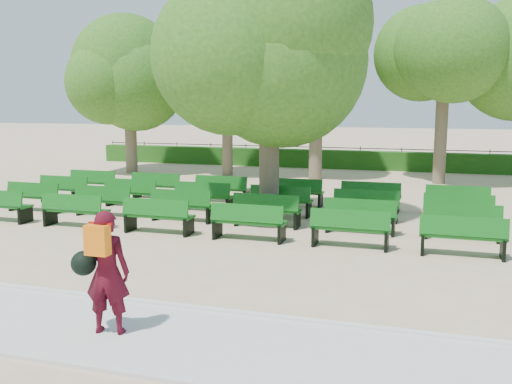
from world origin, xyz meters
TOP-DOWN VIEW (x-y plane):
  - ground at (0.00, 0.00)m, footprint 120.00×120.00m
  - paving at (0.00, -7.40)m, footprint 30.00×2.20m
  - curb at (0.00, -6.25)m, footprint 30.00×0.12m
  - hedge at (0.00, 14.00)m, footprint 26.00×0.70m
  - fence at (0.00, 14.40)m, footprint 26.00×0.10m
  - tree_line at (0.00, 10.00)m, footprint 21.80×6.80m
  - bench_array at (-0.89, 0.89)m, footprint 1.80×0.61m
  - tree_among at (0.11, 0.99)m, footprint 4.86×4.86m
  - person at (0.16, -7.49)m, footprint 0.86×0.55m

SIDE VIEW (x-z plane):
  - ground at x=0.00m, z-range 0.00..0.00m
  - fence at x=0.00m, z-range -0.51..0.51m
  - tree_line at x=0.00m, z-range -3.52..3.52m
  - paving at x=0.00m, z-range 0.00..0.06m
  - curb at x=0.00m, z-range 0.00..0.10m
  - bench_array at x=-0.89m, z-range -0.47..0.66m
  - hedge at x=0.00m, z-range 0.00..0.90m
  - person at x=0.16m, z-range 0.09..1.86m
  - tree_among at x=0.11m, z-range 1.09..7.69m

